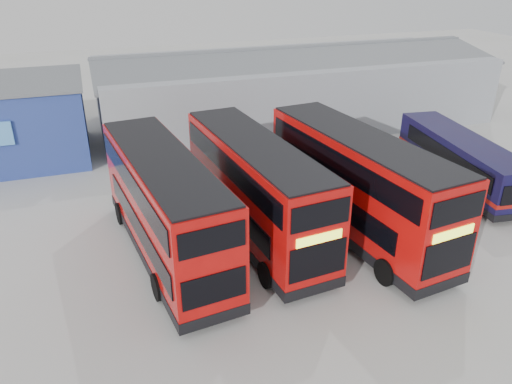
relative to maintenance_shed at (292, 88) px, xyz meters
name	(u,v)px	position (x,y,z in m)	size (l,w,h in m)	color
ground_plane	(297,267)	(-8.00, -20.00, -2.60)	(120.00, 120.00, 0.00)	#A6A5A0
maintenance_shed	(292,88)	(0.00, 0.00, 0.00)	(30.50, 12.00, 5.89)	#9499A1
double_decker_left	(166,208)	(-13.10, -17.25, -0.20)	(4.11, 11.63, 4.82)	#BD0C0A
double_decker_centre	(256,191)	(-8.84, -16.83, -0.21)	(3.83, 11.58, 4.81)	#BD0C0A
double_decker_right	(357,187)	(-4.23, -18.10, -0.13)	(4.25, 11.99, 4.97)	#BD0C0A
single_decker_blue	(460,161)	(4.38, -14.96, -1.18)	(3.77, 10.75, 2.86)	#0B0C34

